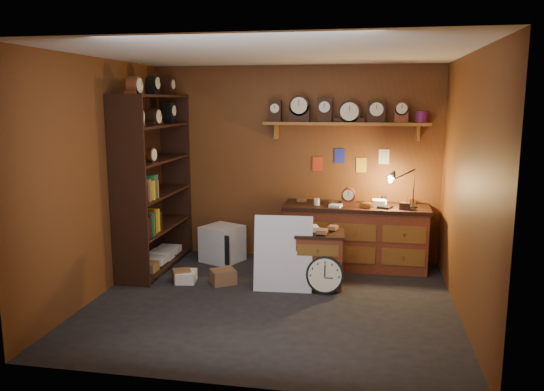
% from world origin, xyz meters
% --- Properties ---
extents(floor, '(4.00, 4.00, 0.00)m').
position_xyz_m(floor, '(0.00, 0.00, 0.00)').
color(floor, black).
rests_on(floor, ground).
extents(room_shell, '(4.02, 3.62, 2.71)m').
position_xyz_m(room_shell, '(0.04, 0.11, 1.72)').
color(room_shell, brown).
rests_on(room_shell, ground).
extents(shelving_unit, '(0.47, 1.60, 2.58)m').
position_xyz_m(shelving_unit, '(-1.79, 0.98, 1.25)').
color(shelving_unit, black).
rests_on(shelving_unit, ground).
extents(workbench, '(1.92, 0.66, 1.36)m').
position_xyz_m(workbench, '(0.88, 1.47, 0.47)').
color(workbench, brown).
rests_on(workbench, ground).
extents(low_cabinet, '(0.61, 0.53, 0.75)m').
position_xyz_m(low_cabinet, '(0.47, 0.65, 0.37)').
color(low_cabinet, brown).
rests_on(low_cabinet, ground).
extents(big_round_clock, '(0.44, 0.15, 0.44)m').
position_xyz_m(big_round_clock, '(0.56, 0.39, 0.22)').
color(big_round_clock, black).
rests_on(big_round_clock, ground).
extents(white_panel, '(0.70, 0.23, 0.91)m').
position_xyz_m(white_panel, '(0.06, 0.41, 0.00)').
color(white_panel, silver).
rests_on(white_panel, ground).
extents(mini_fridge, '(0.64, 0.66, 0.50)m').
position_xyz_m(mini_fridge, '(-0.96, 1.39, 0.25)').
color(mini_fridge, silver).
rests_on(mini_fridge, ground).
extents(floor_box_a, '(0.37, 0.36, 0.18)m').
position_xyz_m(floor_box_a, '(-0.70, 0.49, 0.09)').
color(floor_box_a, brown).
rests_on(floor_box_a, ground).
extents(floor_box_b, '(0.27, 0.31, 0.14)m').
position_xyz_m(floor_box_b, '(-1.17, 0.47, 0.07)').
color(floor_box_b, white).
rests_on(floor_box_b, ground).
extents(floor_box_c, '(0.27, 0.25, 0.16)m').
position_xyz_m(floor_box_c, '(-1.22, 0.45, 0.08)').
color(floor_box_c, brown).
rests_on(floor_box_c, ground).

